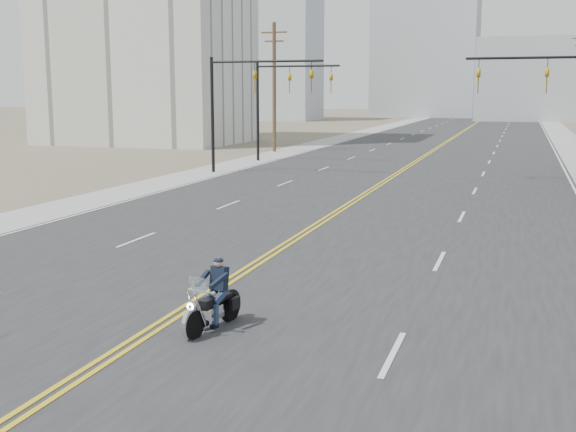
% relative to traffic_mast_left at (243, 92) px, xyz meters
% --- Properties ---
extents(ground_plane, '(400.00, 400.00, 0.00)m').
position_rel_traffic_mast_left_xyz_m(ground_plane, '(8.98, -32.00, -4.94)').
color(ground_plane, '#776D56').
rests_on(ground_plane, ground).
extents(road, '(20.00, 200.00, 0.01)m').
position_rel_traffic_mast_left_xyz_m(road, '(8.98, 38.00, -4.93)').
color(road, '#303033').
rests_on(road, ground).
extents(sidewalk_left, '(3.00, 200.00, 0.01)m').
position_rel_traffic_mast_left_xyz_m(sidewalk_left, '(-2.52, 38.00, -4.93)').
color(sidewalk_left, '#A5A5A0').
rests_on(sidewalk_left, ground).
extents(sidewalk_right, '(3.00, 200.00, 0.01)m').
position_rel_traffic_mast_left_xyz_m(sidewalk_right, '(20.48, 38.00, -4.93)').
color(sidewalk_right, '#A5A5A0').
rests_on(sidewalk_right, ground).
extents(traffic_mast_left, '(7.10, 0.26, 7.00)m').
position_rel_traffic_mast_left_xyz_m(traffic_mast_left, '(0.00, 0.00, 0.00)').
color(traffic_mast_left, black).
rests_on(traffic_mast_left, ground).
extents(traffic_mast_right, '(7.10, 0.26, 7.00)m').
position_rel_traffic_mast_left_xyz_m(traffic_mast_right, '(17.95, 0.00, 0.00)').
color(traffic_mast_right, black).
rests_on(traffic_mast_right, ground).
extents(traffic_mast_far, '(6.10, 0.26, 7.00)m').
position_rel_traffic_mast_left_xyz_m(traffic_mast_far, '(-0.33, 8.00, -0.06)').
color(traffic_mast_far, black).
rests_on(traffic_mast_far, ground).
extents(utility_pole_left, '(2.20, 0.30, 10.50)m').
position_rel_traffic_mast_left_xyz_m(utility_pole_left, '(-3.52, 16.00, 0.54)').
color(utility_pole_left, brown).
rests_on(utility_pole_left, ground).
extents(haze_bldg_a, '(14.00, 12.00, 22.00)m').
position_rel_traffic_mast_left_xyz_m(haze_bldg_a, '(-26.02, 83.00, 6.06)').
color(haze_bldg_a, '#B7BCC6').
rests_on(haze_bldg_a, ground).
extents(haze_bldg_b, '(18.00, 14.00, 14.00)m').
position_rel_traffic_mast_left_xyz_m(haze_bldg_b, '(16.98, 93.00, 2.06)').
color(haze_bldg_b, '#ADB2B7').
rests_on(haze_bldg_b, ground).
extents(haze_bldg_d, '(20.00, 15.00, 26.00)m').
position_rel_traffic_mast_left_xyz_m(haze_bldg_d, '(-3.02, 108.00, 8.06)').
color(haze_bldg_d, '#ADB2B7').
rests_on(haze_bldg_d, ground).
extents(haze_bldg_f, '(12.00, 12.00, 16.00)m').
position_rel_traffic_mast_left_xyz_m(haze_bldg_f, '(-41.02, 98.00, 3.06)').
color(haze_bldg_f, '#ADB2B7').
rests_on(haze_bldg_f, ground).
extents(motorcyclist, '(1.14, 2.03, 1.49)m').
position_rel_traffic_mast_left_xyz_m(motorcyclist, '(10.14, -27.67, -4.19)').
color(motorcyclist, black).
rests_on(motorcyclist, ground).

